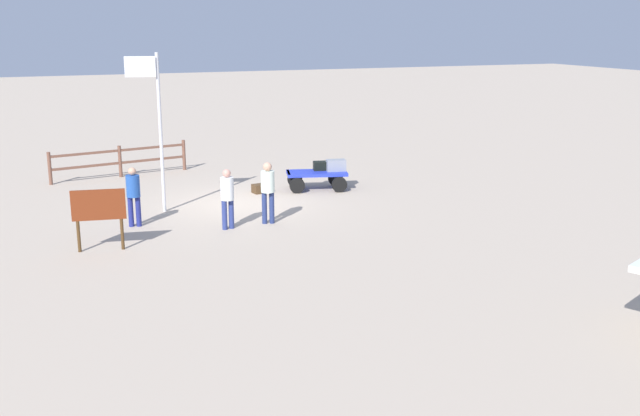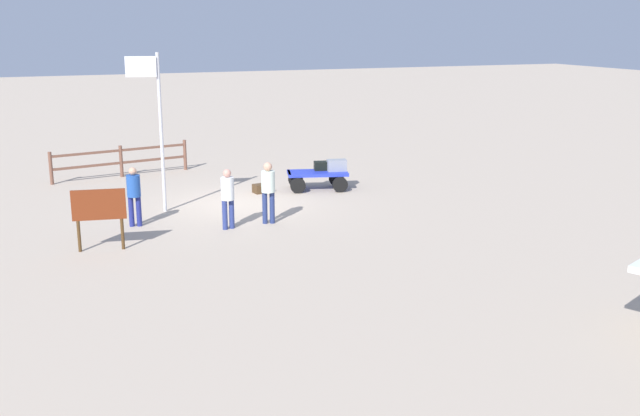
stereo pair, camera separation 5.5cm
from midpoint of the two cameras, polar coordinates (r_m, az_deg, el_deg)
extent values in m
plane|color=#B8A590|center=(22.72, -6.18, 0.35)|extent=(120.00, 120.00, 0.00)
cube|color=#2537C0|center=(24.38, -0.13, 2.70)|extent=(2.14, 1.42, 0.10)
cube|color=#2537C0|center=(24.30, -2.31, 2.65)|extent=(0.31, 0.87, 0.10)
cylinder|color=black|center=(23.91, -1.64, 1.73)|extent=(0.51, 0.25, 0.50)
cylinder|color=black|center=(24.85, -1.82, 2.21)|extent=(0.51, 0.25, 0.50)
cylinder|color=black|center=(24.05, 1.63, 1.81)|extent=(0.51, 0.25, 0.50)
cylinder|color=black|center=(24.99, 1.32, 2.28)|extent=(0.51, 0.25, 0.50)
cube|color=black|center=(24.59, 0.20, 3.26)|extent=(0.57, 0.45, 0.29)
cube|color=gray|center=(24.45, 1.36, 3.30)|extent=(0.68, 0.48, 0.38)
cube|color=#49331E|center=(24.07, -4.42, 1.51)|extent=(0.59, 0.45, 0.28)
cylinder|color=navy|center=(20.32, -3.62, 0.04)|extent=(0.14, 0.14, 0.88)
cylinder|color=navy|center=(20.31, -4.18, 0.02)|extent=(0.14, 0.14, 0.88)
cylinder|color=silver|center=(20.15, -3.93, 2.04)|extent=(0.45, 0.45, 0.58)
sphere|color=tan|center=(20.07, -3.95, 3.19)|extent=(0.24, 0.24, 0.24)
cylinder|color=navy|center=(20.58, -13.67, -0.25)|extent=(0.14, 0.14, 0.82)
cylinder|color=navy|center=(20.60, -14.22, -0.26)|extent=(0.14, 0.14, 0.82)
cylinder|color=#224FA6|center=(20.43, -14.06, 1.66)|extent=(0.44, 0.44, 0.59)
sphere|color=tan|center=(20.35, -14.13, 2.75)|extent=(0.21, 0.21, 0.21)
cylinder|color=navy|center=(19.92, -6.72, -0.44)|extent=(0.14, 0.14, 0.80)
cylinder|color=navy|center=(19.84, -7.24, -0.52)|extent=(0.14, 0.14, 0.80)
cylinder|color=white|center=(19.72, -7.04, 1.49)|extent=(0.41, 0.41, 0.61)
sphere|color=tan|center=(19.63, -7.08, 2.67)|extent=(0.22, 0.22, 0.22)
cylinder|color=silver|center=(21.69, -12.02, 5.60)|extent=(0.10, 0.10, 4.55)
cube|color=white|center=(21.43, -13.54, 10.51)|extent=(0.83, 0.20, 0.57)
cylinder|color=#4C3319|center=(18.60, -14.84, -1.93)|extent=(0.08, 0.08, 0.77)
cylinder|color=#4C3319|center=(18.68, -17.93, -2.08)|extent=(0.08, 0.08, 0.77)
cube|color=maroon|center=(18.45, -16.55, 0.25)|extent=(1.25, 0.27, 0.74)
cylinder|color=brown|center=(28.14, -10.28, 4.04)|extent=(0.12, 0.12, 1.12)
cylinder|color=brown|center=(27.33, -14.97, 3.49)|extent=(0.12, 0.12, 1.12)
cylinder|color=brown|center=(26.72, -19.91, 2.89)|extent=(0.12, 0.12, 1.12)
cube|color=brown|center=(27.27, -15.02, 4.30)|extent=(4.77, 1.00, 0.08)
cube|color=brown|center=(27.34, -14.96, 3.37)|extent=(4.77, 1.00, 0.08)
camera|label=1|loc=(0.03, -89.91, 0.02)|focal=41.67mm
camera|label=2|loc=(0.03, 90.09, -0.02)|focal=41.67mm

